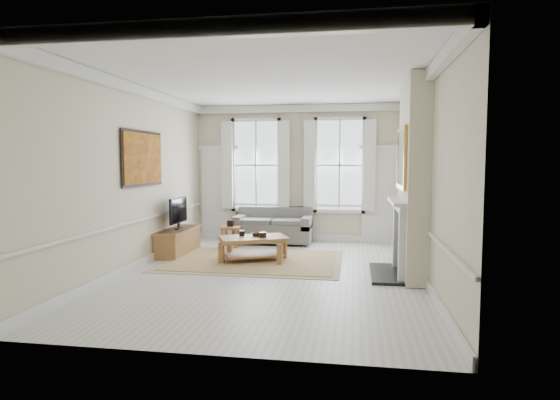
% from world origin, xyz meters
% --- Properties ---
extents(floor, '(7.20, 7.20, 0.00)m').
position_xyz_m(floor, '(0.00, 0.00, 0.00)').
color(floor, '#B7B5AD').
rests_on(floor, ground).
extents(ceiling, '(7.20, 7.20, 0.00)m').
position_xyz_m(ceiling, '(0.00, 0.00, 3.40)').
color(ceiling, white).
rests_on(ceiling, back_wall).
extents(back_wall, '(5.20, 0.00, 5.20)m').
position_xyz_m(back_wall, '(0.00, 3.60, 1.70)').
color(back_wall, beige).
rests_on(back_wall, floor).
extents(left_wall, '(0.00, 7.20, 7.20)m').
position_xyz_m(left_wall, '(-2.60, 0.00, 1.70)').
color(left_wall, beige).
rests_on(left_wall, floor).
extents(right_wall, '(0.00, 7.20, 7.20)m').
position_xyz_m(right_wall, '(2.60, 0.00, 1.70)').
color(right_wall, beige).
rests_on(right_wall, floor).
extents(window_left, '(1.26, 0.20, 2.20)m').
position_xyz_m(window_left, '(-1.05, 3.55, 1.90)').
color(window_left, '#B2BCC6').
rests_on(window_left, back_wall).
extents(window_right, '(1.26, 0.20, 2.20)m').
position_xyz_m(window_right, '(1.05, 3.55, 1.90)').
color(window_right, '#B2BCC6').
rests_on(window_right, back_wall).
extents(door_left, '(0.90, 0.08, 2.30)m').
position_xyz_m(door_left, '(-2.05, 3.56, 1.15)').
color(door_left, silver).
rests_on(door_left, floor).
extents(door_right, '(0.90, 0.08, 2.30)m').
position_xyz_m(door_right, '(2.05, 3.56, 1.15)').
color(door_right, silver).
rests_on(door_right, floor).
extents(painting, '(0.05, 1.66, 1.06)m').
position_xyz_m(painting, '(-2.56, 0.30, 2.05)').
color(painting, '#C48321').
rests_on(painting, left_wall).
extents(chimney_breast, '(0.35, 1.70, 3.38)m').
position_xyz_m(chimney_breast, '(2.43, 0.20, 1.70)').
color(chimney_breast, beige).
rests_on(chimney_breast, floor).
extents(hearth, '(0.55, 1.50, 0.05)m').
position_xyz_m(hearth, '(2.00, 0.20, 0.03)').
color(hearth, black).
rests_on(hearth, floor).
extents(fireplace, '(0.21, 1.45, 1.33)m').
position_xyz_m(fireplace, '(2.20, 0.20, 0.73)').
color(fireplace, silver).
rests_on(fireplace, floor).
extents(mirror, '(0.06, 1.26, 1.06)m').
position_xyz_m(mirror, '(2.21, 0.20, 2.05)').
color(mirror, '#BB8933').
rests_on(mirror, chimney_breast).
extents(sofa, '(1.86, 0.90, 0.86)m').
position_xyz_m(sofa, '(-0.53, 3.11, 0.36)').
color(sofa, '#5D5D5B').
rests_on(sofa, floor).
extents(side_table, '(0.43, 0.43, 0.49)m').
position_xyz_m(side_table, '(-1.41, 2.36, 0.38)').
color(side_table, brown).
rests_on(side_table, floor).
extents(rug, '(3.50, 2.60, 0.02)m').
position_xyz_m(rug, '(-0.56, 0.95, 0.01)').
color(rug, tan).
rests_on(rug, floor).
extents(coffee_table, '(1.52, 1.24, 0.49)m').
position_xyz_m(coffee_table, '(-0.56, 0.95, 0.41)').
color(coffee_table, brown).
rests_on(coffee_table, rug).
extents(ceramic_pot_a, '(0.11, 0.11, 0.11)m').
position_xyz_m(ceramic_pot_a, '(-0.81, 1.00, 0.55)').
color(ceramic_pot_a, black).
rests_on(ceramic_pot_a, coffee_table).
extents(ceramic_pot_b, '(0.15, 0.15, 0.10)m').
position_xyz_m(ceramic_pot_b, '(-0.36, 0.90, 0.55)').
color(ceramic_pot_b, black).
rests_on(ceramic_pot_b, coffee_table).
extents(bowl, '(0.28, 0.28, 0.06)m').
position_xyz_m(bowl, '(-0.51, 1.05, 0.52)').
color(bowl, black).
rests_on(bowl, coffee_table).
extents(tv_stand, '(0.49, 1.52, 0.54)m').
position_xyz_m(tv_stand, '(-2.34, 1.44, 0.27)').
color(tv_stand, brown).
rests_on(tv_stand, floor).
extents(tv, '(0.08, 0.90, 0.68)m').
position_xyz_m(tv, '(-2.32, 1.44, 0.94)').
color(tv, black).
rests_on(tv, tv_stand).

